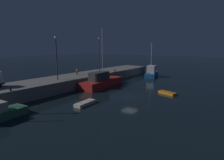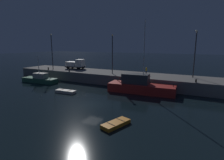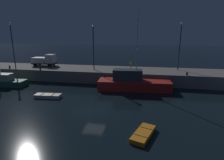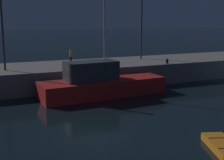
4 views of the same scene
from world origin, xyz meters
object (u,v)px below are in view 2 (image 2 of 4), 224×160
(fishing_trawler_red, at_px, (40,79))
(lamp_post_central, at_px, (195,51))
(bollard_west, at_px, (196,81))
(lamp_post_east, at_px, (112,51))
(utility_truck, at_px, (76,64))
(bollard_east, at_px, (69,70))
(fishing_boat_blue, at_px, (140,86))
(bollard_central, at_px, (48,68))
(lamp_post_west, at_px, (52,49))
(dinghy_orange_near, at_px, (116,124))
(rowboat_white_mid, at_px, (66,91))
(dockworker, at_px, (146,70))

(fishing_trawler_red, relative_size, lamp_post_central, 0.97)
(bollard_west, bearing_deg, lamp_post_central, 98.54)
(lamp_post_east, height_order, utility_truck, lamp_post_east)
(fishing_trawler_red, distance_m, bollard_east, 6.86)
(fishing_boat_blue, distance_m, bollard_east, 18.65)
(bollard_central, relative_size, bollard_east, 1.02)
(utility_truck, xyz_separation_m, bollard_west, (29.01, -4.59, -0.99))
(lamp_post_west, relative_size, bollard_central, 14.03)
(fishing_trawler_red, bearing_deg, lamp_post_central, 16.73)
(bollard_east, bearing_deg, dinghy_orange_near, -39.55)
(rowboat_white_mid, distance_m, lamp_post_east, 13.69)
(lamp_post_central, distance_m, bollard_west, 6.95)
(lamp_post_west, height_order, lamp_post_east, lamp_post_west)
(utility_truck, distance_m, bollard_central, 7.06)
(fishing_trawler_red, bearing_deg, bollard_west, 8.14)
(lamp_post_west, bearing_deg, fishing_boat_blue, -9.38)
(dinghy_orange_near, xyz_separation_m, bollard_east, (-20.44, 16.87, 2.32))
(dinghy_orange_near, xyz_separation_m, utility_truck, (-22.02, 21.48, 3.27))
(lamp_post_west, bearing_deg, bollard_east, -13.34)
(rowboat_white_mid, bearing_deg, bollard_central, 146.01)
(fishing_trawler_red, xyz_separation_m, lamp_post_west, (-1.97, 6.19, 6.63))
(utility_truck, bearing_deg, dinghy_orange_near, -44.29)
(lamp_post_east, relative_size, lamp_post_central, 0.95)
(fishing_boat_blue, distance_m, bollard_west, 9.45)
(utility_truck, bearing_deg, bollard_west, -8.99)
(lamp_post_west, relative_size, lamp_post_east, 1.05)
(lamp_post_west, bearing_deg, rowboat_white_mid, -38.33)
(lamp_post_central, xyz_separation_m, utility_truck, (-28.28, -0.27, -3.92))
(fishing_boat_blue, height_order, lamp_post_central, fishing_boat_blue)
(utility_truck, height_order, bollard_east, utility_truck)
(fishing_boat_blue, height_order, bollard_east, fishing_boat_blue)
(lamp_post_central, height_order, bollard_central, lamp_post_central)
(fishing_trawler_red, relative_size, lamp_post_east, 1.02)
(lamp_post_east, bearing_deg, utility_truck, 168.78)
(rowboat_white_mid, relative_size, lamp_post_west, 0.42)
(lamp_post_east, distance_m, dockworker, 8.43)
(utility_truck, bearing_deg, bollard_east, -71.01)
(fishing_boat_blue, height_order, utility_truck, fishing_boat_blue)
(dockworker, bearing_deg, bollard_central, -170.90)
(fishing_boat_blue, relative_size, dockworker, 7.73)
(fishing_boat_blue, height_order, lamp_post_east, fishing_boat_blue)
(dinghy_orange_near, distance_m, bollard_east, 26.61)
(bollard_west, relative_size, bollard_central, 0.83)
(rowboat_white_mid, xyz_separation_m, lamp_post_west, (-13.34, 10.55, 7.16))
(lamp_post_east, bearing_deg, bollard_east, -167.83)
(lamp_post_east, bearing_deg, rowboat_white_mid, -108.71)
(bollard_central, bearing_deg, utility_truck, 38.49)
(lamp_post_central, bearing_deg, lamp_post_west, -174.41)
(utility_truck, distance_m, bollard_east, 4.96)
(lamp_post_east, bearing_deg, bollard_central, -173.51)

